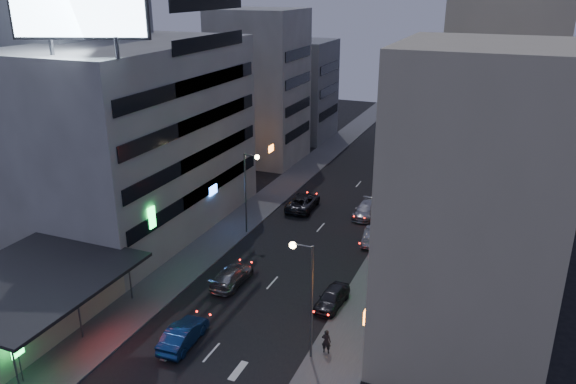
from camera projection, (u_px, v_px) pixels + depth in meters
The scene contains 23 objects.
sidewalk_left at pixel (265, 202), 62.61m from camera, with size 4.00×120.00×0.12m, color #4C4C4F.
sidewalk_right at pixel (408, 224), 56.91m from camera, with size 4.00×120.00×0.12m, color #4C4C4F.
food_court at pixel (25, 299), 39.79m from camera, with size 11.00×13.00×3.88m.
white_building at pixel (135, 138), 54.03m from camera, with size 14.00×24.00×18.00m, color #B1B1AC.
grey_tower at pixel (73, 46), 57.04m from camera, with size 10.00×14.00×34.00m, color gray.
shophouse_near at pixel (473, 212), 34.04m from camera, with size 10.00×11.00×20.00m, color #BDB094.
shophouse_mid at pixel (490, 185), 44.53m from camera, with size 11.00×12.00×16.00m, color tan.
shophouse_far at pixel (498, 114), 54.92m from camera, with size 10.00×14.00×22.00m, color #BDB094.
far_left_a at pixel (259, 87), 74.81m from camera, with size 11.00×10.00×20.00m, color #B1B1AC.
far_left_b at pixel (292, 90), 87.12m from camera, with size 12.00×10.00×15.00m, color gray.
far_right_a at pixel (507, 106), 68.44m from camera, with size 11.00×12.00×18.00m, color tan.
far_right_b at pixel (518, 66), 79.34m from camera, with size 12.00×12.00×24.00m, color #BDB094.
billboard at pixel (78, 4), 39.49m from camera, with size 9.52×3.75×6.20m.
street_lamp_right_near at pixel (306, 285), 35.01m from camera, with size 1.60×0.44×8.02m.
street_lamp_left at pixel (249, 182), 53.08m from camera, with size 1.60×0.44×8.02m.
street_lamp_right_far at pixel (410, 147), 64.47m from camera, with size 1.60×0.44×8.02m.
parked_car_right_near at pixel (332, 298), 42.38m from camera, with size 1.70×4.24×1.44m, color #25252A.
parked_car_right_mid at pixel (372, 236), 52.79m from camera, with size 1.38×3.95×1.30m, color gray.
parked_car_left at pixel (303, 202), 60.74m from camera, with size 2.66×5.77×1.60m, color #28282E.
parked_car_right_far at pixel (365, 210), 58.83m from camera, with size 1.97×4.86×1.41m, color #96989E.
road_car_blue at pixel (183, 334), 37.88m from camera, with size 1.62×4.63×1.53m, color navy.
road_car_silver at pixel (232, 276), 45.52m from camera, with size 2.04×5.01×1.45m, color gray.
person at pixel (326, 341), 36.78m from camera, with size 0.62×0.41×1.71m, color black.
Camera 1 is at (16.58, -22.89, 23.03)m, focal length 35.00 mm.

